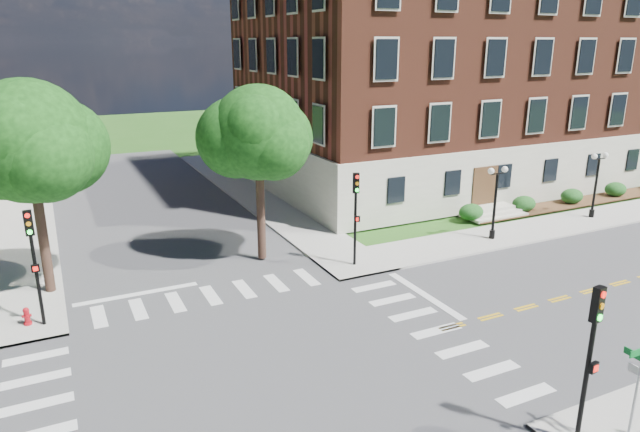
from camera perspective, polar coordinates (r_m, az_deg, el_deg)
name	(u,v)px	position (r m, az deg, el deg)	size (l,w,h in m)	color
ground	(267,375)	(20.57, -5.32, -15.58)	(160.00, 160.00, 0.00)	#275818
road_ew	(267,375)	(20.57, -5.32, -15.57)	(90.00, 12.00, 0.01)	#3D3D3F
road_ns	(267,375)	(20.57, -5.32, -15.56)	(12.00, 90.00, 0.01)	#3D3D3F
sidewalk_ne	(396,208)	(39.72, 7.66, 0.78)	(34.00, 34.00, 0.12)	#9E9B93
crosswalk_east	(436,331)	(23.66, 11.54, -11.23)	(2.20, 10.20, 0.02)	silver
stop_bar_east	(425,295)	(26.67, 10.41, -7.79)	(0.40, 5.50, 0.00)	silver
main_building	(445,77)	(48.66, 12.40, 13.42)	(30.60, 22.40, 16.50)	#B6B3A1
shrub_row	(571,205)	(44.03, 23.77, 0.99)	(18.00, 2.00, 1.30)	#174517
tree_c	(29,142)	(27.35, -27.11, 6.62)	(5.31, 5.31, 9.56)	#2F2017
tree_d	(258,133)	(28.74, -6.19, 8.24)	(4.77, 4.77, 9.02)	#2F2017
traffic_signal_se	(592,346)	(17.42, 25.52, -11.66)	(0.35, 0.40, 4.80)	black
traffic_signal_ne	(356,207)	(28.41, 3.59, 0.89)	(0.38, 0.46, 4.80)	black
traffic_signal_nw	(33,253)	(24.86, -26.75, -3.35)	(0.32, 0.35, 4.80)	black
twin_lamp_west	(495,198)	(33.97, 17.13, 1.69)	(1.36, 0.36, 4.23)	black
twin_lamp_east	(596,181)	(40.64, 25.90, 3.16)	(1.36, 0.36, 4.23)	black
street_sign_pole	(639,377)	(18.36, 29.29, -13.84)	(1.10, 1.10, 3.10)	gray
fire_hydrant	(27,317)	(26.12, -27.26, -8.94)	(0.35, 0.35, 0.75)	#A00C15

